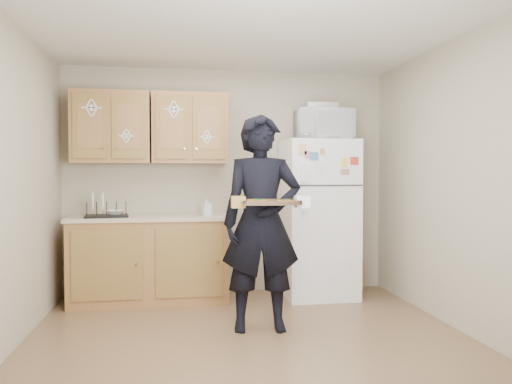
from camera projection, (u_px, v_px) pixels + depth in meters
floor at (252, 344)px, 3.91m from camera, size 3.60×3.60×0.00m
ceiling at (252, 22)px, 3.82m from camera, size 3.60×3.60×0.00m
wall_back at (228, 182)px, 5.64m from camera, size 3.60×0.04×2.50m
wall_front at (316, 194)px, 2.09m from camera, size 3.60×0.04×2.50m
wall_left at (4, 186)px, 3.58m from camera, size 0.04×3.60×2.50m
wall_right at (465, 184)px, 4.15m from camera, size 0.04×3.60×2.50m
refrigerator at (318, 219)px, 5.44m from camera, size 0.75×0.70×1.70m
base_cabinet at (151, 260)px, 5.22m from camera, size 1.60×0.60×0.86m
countertop at (150, 218)px, 5.20m from camera, size 1.64×0.64×0.04m
upper_cab_left at (111, 128)px, 5.24m from camera, size 0.80×0.33×0.75m
upper_cab_right at (190, 129)px, 5.37m from camera, size 0.80×0.33×0.75m
cereal_box at (355, 275)px, 5.78m from camera, size 0.20×0.07×0.32m
person at (262, 223)px, 4.25m from camera, size 0.70×0.48×1.84m
baking_tray at (270, 203)px, 3.95m from camera, size 0.47×0.36×0.04m
pizza_front_left at (258, 202)px, 3.86m from camera, size 0.15×0.15×0.02m
pizza_front_right at (285, 201)px, 3.88m from camera, size 0.15×0.15×0.02m
pizza_back_left at (256, 201)px, 4.01m from camera, size 0.15×0.15×0.02m
microwave at (324, 125)px, 5.36m from camera, size 0.60×0.42×0.33m
foil_pan at (321, 107)px, 5.38m from camera, size 0.35×0.27×0.07m
dish_rack at (107, 209)px, 5.06m from camera, size 0.46×0.37×0.17m
bowl at (116, 212)px, 5.08m from camera, size 0.19×0.19×0.05m
soap_bottle at (206, 206)px, 5.23m from camera, size 0.11×0.12×0.20m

